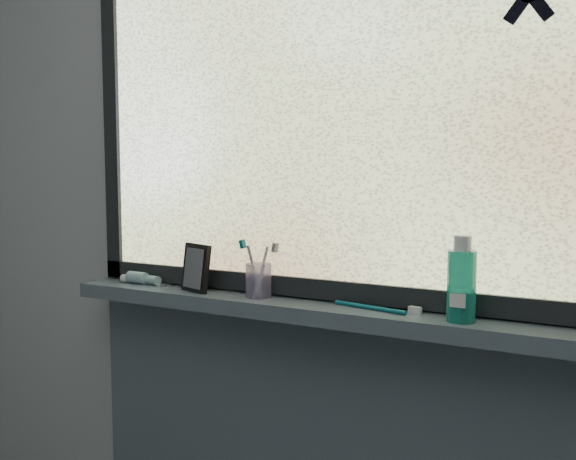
% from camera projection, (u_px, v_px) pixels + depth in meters
% --- Properties ---
extents(wall_back, '(3.00, 0.01, 2.50)m').
position_uv_depth(wall_back, '(355.00, 211.00, 1.60)').
color(wall_back, '#9EA3A8').
rests_on(wall_back, ground).
extents(windowsill, '(1.62, 0.14, 0.04)m').
position_uv_depth(windowsill, '(342.00, 315.00, 1.56)').
color(windowsill, '#485460').
rests_on(windowsill, wall_back).
extents(window_pane, '(1.50, 0.01, 1.00)m').
position_uv_depth(window_pane, '(353.00, 96.00, 1.55)').
color(window_pane, silver).
rests_on(window_pane, wall_back).
extents(frame_bottom, '(1.60, 0.03, 0.05)m').
position_uv_depth(frame_bottom, '(350.00, 291.00, 1.59)').
color(frame_bottom, black).
rests_on(frame_bottom, windowsill).
extents(frame_left, '(0.05, 0.03, 1.10)m').
position_uv_depth(frame_left, '(113.00, 110.00, 1.92)').
color(frame_left, black).
rests_on(frame_left, wall_back).
extents(vanity_mirror, '(0.12, 0.08, 0.13)m').
position_uv_depth(vanity_mirror, '(196.00, 268.00, 1.75)').
color(vanity_mirror, black).
rests_on(vanity_mirror, windowsill).
extents(toothpaste_tube, '(0.20, 0.05, 0.03)m').
position_uv_depth(toothpaste_tube, '(143.00, 278.00, 1.86)').
color(toothpaste_tube, silver).
rests_on(toothpaste_tube, windowsill).
extents(toothbrush_cup, '(0.08, 0.08, 0.09)m').
position_uv_depth(toothbrush_cup, '(259.00, 280.00, 1.67)').
color(toothbrush_cup, '#BFADE6').
rests_on(toothbrush_cup, windowsill).
extents(toothbrush_lying, '(0.24, 0.07, 0.02)m').
position_uv_depth(toothbrush_lying, '(369.00, 306.00, 1.53)').
color(toothbrush_lying, '#0B5C6B').
rests_on(toothbrush_lying, windowsill).
extents(mouthwash_bottle, '(0.07, 0.07, 0.16)m').
position_uv_depth(mouthwash_bottle, '(462.00, 279.00, 1.40)').
color(mouthwash_bottle, teal).
rests_on(mouthwash_bottle, windowsill).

